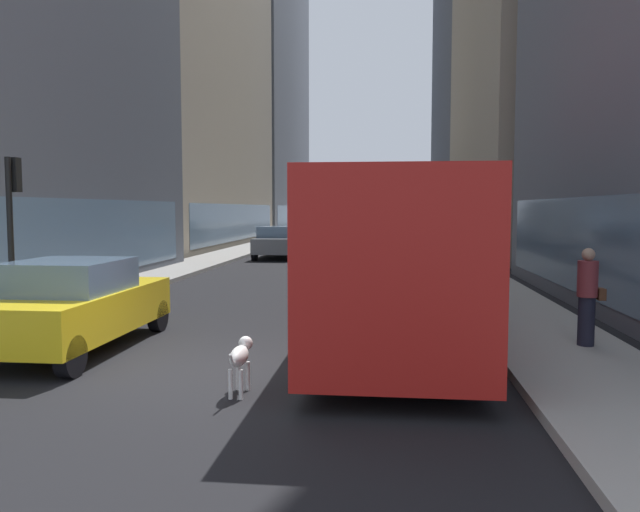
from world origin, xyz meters
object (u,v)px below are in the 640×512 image
(transit_bus, at_px, (392,244))
(box_truck, at_px, (366,221))
(car_yellow_taxi, at_px, (75,304))
(car_blue_hatchback, at_px, (369,229))
(car_black_suv, at_px, (307,233))
(dalmatian_dog, at_px, (240,356))
(car_grey_wagon, at_px, (278,242))
(traffic_light_near, at_px, (12,212))
(pedestrian_with_handbag, at_px, (588,296))

(transit_bus, relative_size, box_truck, 1.54)
(car_yellow_taxi, xyz_separation_m, car_blue_hatchback, (4.00, 40.87, -0.00))
(car_black_suv, xyz_separation_m, dalmatian_dog, (3.52, -33.61, -0.31))
(car_grey_wagon, height_order, traffic_light_near, traffic_light_near)
(car_yellow_taxi, relative_size, car_blue_hatchback, 0.92)
(car_blue_hatchback, distance_m, dalmatian_dog, 43.02)
(car_yellow_taxi, height_order, dalmatian_dog, car_yellow_taxi)
(car_blue_hatchback, height_order, pedestrian_with_handbag, pedestrian_with_handbag)
(car_grey_wagon, distance_m, traffic_light_near, 18.96)
(box_truck, xyz_separation_m, traffic_light_near, (-6.10, -31.45, 0.77))
(car_grey_wagon, height_order, dalmatian_dog, car_grey_wagon)
(box_truck, relative_size, dalmatian_dog, 7.79)
(transit_bus, xyz_separation_m, box_truck, (-1.60, 30.29, -0.11))
(transit_bus, distance_m, car_grey_wagon, 18.50)
(car_grey_wagon, relative_size, dalmatian_dog, 4.58)
(dalmatian_dog, xyz_separation_m, traffic_light_near, (-5.62, 3.67, 1.92))
(car_grey_wagon, relative_size, car_blue_hatchback, 0.94)
(car_yellow_taxi, xyz_separation_m, dalmatian_dog, (3.52, -2.15, -0.31))
(car_blue_hatchback, relative_size, traffic_light_near, 1.38)
(car_grey_wagon, relative_size, box_truck, 0.59)
(transit_bus, bearing_deg, traffic_light_near, -171.42)
(transit_bus, height_order, pedestrian_with_handbag, transit_bus)
(car_black_suv, relative_size, car_yellow_taxi, 1.08)
(car_grey_wagon, height_order, pedestrian_with_handbag, pedestrian_with_handbag)
(car_grey_wagon, distance_m, dalmatian_dog, 22.72)
(car_yellow_taxi, distance_m, traffic_light_near, 3.05)
(car_grey_wagon, bearing_deg, traffic_light_near, -96.38)
(car_yellow_taxi, xyz_separation_m, box_truck, (4.00, 32.97, 0.84))
(car_yellow_taxi, distance_m, box_truck, 33.23)
(car_yellow_taxi, bearing_deg, car_grey_wagon, 90.00)
(transit_bus, bearing_deg, car_grey_wagon, 107.64)
(box_truck, bearing_deg, car_grey_wagon, -107.51)
(car_yellow_taxi, bearing_deg, traffic_light_near, 144.08)
(pedestrian_with_handbag, bearing_deg, box_truck, 98.69)
(car_blue_hatchback, height_order, traffic_light_near, traffic_light_near)
(transit_bus, distance_m, car_yellow_taxi, 6.28)
(car_blue_hatchback, bearing_deg, transit_bus, -87.60)
(car_black_suv, xyz_separation_m, box_truck, (4.00, 1.52, 0.84))
(car_grey_wagon, xyz_separation_m, box_truck, (4.00, 12.68, 0.84))
(car_grey_wagon, bearing_deg, box_truck, 72.49)
(car_blue_hatchback, xyz_separation_m, dalmatian_dog, (-0.48, -43.02, -0.31))
(traffic_light_near, bearing_deg, car_black_suv, 85.99)
(box_truck, bearing_deg, dalmatian_dog, -90.79)
(transit_bus, height_order, traffic_light_near, traffic_light_near)
(car_black_suv, height_order, pedestrian_with_handbag, pedestrian_with_handbag)
(box_truck, bearing_deg, pedestrian_with_handbag, -81.31)
(box_truck, height_order, pedestrian_with_handbag, box_truck)
(car_blue_hatchback, bearing_deg, car_grey_wagon, -101.00)
(car_grey_wagon, xyz_separation_m, car_blue_hatchback, (4.00, 20.57, -0.00))
(car_grey_wagon, distance_m, box_truck, 13.32)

